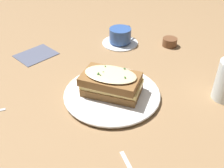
{
  "coord_description": "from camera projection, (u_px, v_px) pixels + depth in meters",
  "views": [
    {
      "loc": [
        -0.51,
        -0.24,
        0.46
      ],
      "look_at": [
        0.01,
        0.01,
        0.04
      ],
      "focal_mm": 42.0,
      "sensor_mm": 36.0,
      "label": 1
    }
  ],
  "objects": [
    {
      "name": "napkin",
      "position": [
        36.0,
        55.0,
        0.92
      ],
      "size": [
        0.16,
        0.14,
        0.0
      ],
      "primitive_type": "cube",
      "rotation": [
        0.0,
        0.0,
        -0.33
      ],
      "color": "#4C5166",
      "rests_on": "ground_plane"
    },
    {
      "name": "dinner_plate",
      "position": [
        112.0,
        94.0,
        0.73
      ],
      "size": [
        0.27,
        0.27,
        0.01
      ],
      "color": "white",
      "rests_on": "ground_plane"
    },
    {
      "name": "condiment_pot",
      "position": [
        170.0,
        42.0,
        0.97
      ],
      "size": [
        0.05,
        0.05,
        0.03
      ],
      "primitive_type": "cylinder",
      "color": "brown",
      "rests_on": "ground_plane"
    },
    {
      "name": "sandwich",
      "position": [
        111.0,
        83.0,
        0.71
      ],
      "size": [
        0.11,
        0.17,
        0.07
      ],
      "rotation": [
        0.0,
        0.0,
        1.69
      ],
      "color": "brown",
      "rests_on": "dinner_plate"
    },
    {
      "name": "teacup_with_saucer",
      "position": [
        120.0,
        37.0,
        0.98
      ],
      "size": [
        0.14,
        0.13,
        0.06
      ],
      "rotation": [
        0.0,
        0.0,
        6.1
      ],
      "color": "white",
      "rests_on": "ground_plane"
    },
    {
      "name": "ground_plane",
      "position": [
        113.0,
        98.0,
        0.73
      ],
      "size": [
        2.4,
        2.4,
        0.0
      ],
      "primitive_type": "plane",
      "color": "olive"
    }
  ]
}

